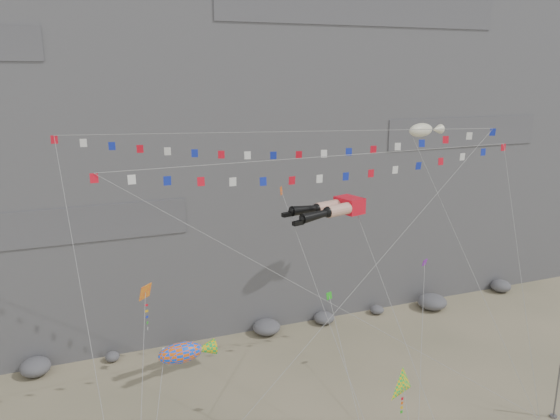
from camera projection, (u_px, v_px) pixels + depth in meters
name	position (u px, v px, depth m)	size (l,w,h in m)	color
cliff	(218.00, 62.00, 58.92)	(80.00, 28.00, 50.00)	slate
talus_boulders	(267.00, 327.00, 51.38)	(60.00, 3.00, 1.20)	slate
anchor_pole_right	(557.00, 391.00, 38.53)	(0.12, 0.12, 4.17)	slate
legs_kite	(332.00, 209.00, 39.14)	(6.73, 16.67, 21.12)	red
flag_banner_upper	(286.00, 132.00, 38.57)	(30.66, 15.60, 26.84)	red
flag_banner_lower	(334.00, 156.00, 36.55)	(30.67, 8.52, 23.86)	red
harlequin_kite	(145.00, 292.00, 32.41)	(3.38, 9.44, 14.20)	red
fish_windsock	(181.00, 353.00, 30.83)	(5.38, 5.64, 10.38)	#F15B0C
delta_kite	(403.00, 386.00, 33.30)	(2.59, 5.18, 7.45)	yellow
blimp_windsock	(421.00, 131.00, 44.89)	(4.05, 14.68, 23.55)	#EDE7C3
small_kite_a	(283.00, 195.00, 38.40)	(2.50, 13.82, 20.60)	#F95C14
small_kite_b	(425.00, 265.00, 41.89)	(8.22, 11.36, 16.29)	purple
small_kite_c	(330.00, 300.00, 35.37)	(1.39, 9.47, 13.26)	green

